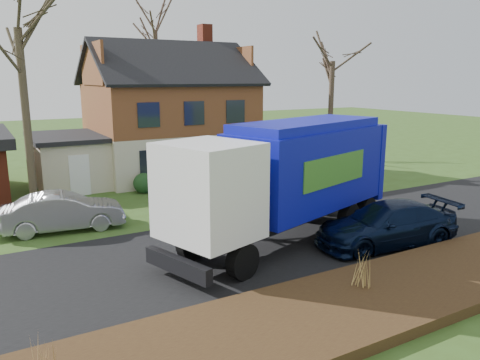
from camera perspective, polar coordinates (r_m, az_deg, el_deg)
ground at (r=17.08m, az=2.75°, el=-7.85°), size 120.00×120.00×0.00m
road at (r=17.07m, az=2.75°, el=-7.82°), size 80.00×7.00×0.02m
mulch_verge at (r=13.22m, az=15.54°, el=-13.86°), size 80.00×3.50×0.30m
main_house at (r=29.28m, az=-9.52°, el=8.52°), size 12.95×8.95×9.26m
garbage_truck at (r=16.97m, az=6.00°, el=0.78°), size 10.50×5.62×4.35m
silver_sedan at (r=19.65m, az=-20.70°, el=-3.64°), size 4.73×2.16×1.50m
navy_wagon at (r=17.56m, az=17.44°, el=-5.19°), size 5.58×2.92×1.54m
tree_front_east at (r=29.64m, az=11.32°, el=16.19°), size 3.55×3.55×9.85m
tree_back at (r=39.00m, az=-10.38°, el=19.32°), size 4.08×4.08×12.92m
grass_clump_west at (r=9.88m, az=-22.12°, el=-19.63°), size 0.38×0.31×1.01m
grass_clump_mid at (r=13.32m, az=14.56°, el=-10.57°), size 0.35×0.29×0.99m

